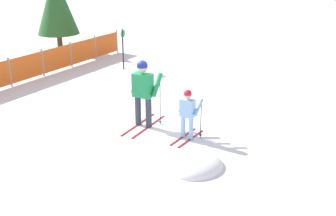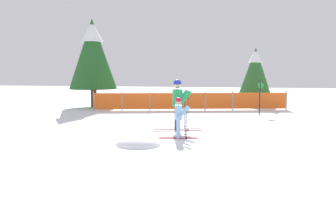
% 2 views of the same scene
% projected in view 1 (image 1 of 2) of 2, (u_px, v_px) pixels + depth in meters
% --- Properties ---
extents(ground_plane, '(60.00, 60.00, 0.00)m').
position_uv_depth(ground_plane, '(143.00, 123.00, 11.08)').
color(ground_plane, white).
extents(skier_adult, '(1.68, 0.88, 1.74)m').
position_uv_depth(skier_adult, '(143.00, 88.00, 10.54)').
color(skier_adult, maroon).
rests_on(skier_adult, ground_plane).
extents(skier_child, '(1.19, 0.58, 1.23)m').
position_uv_depth(skier_child, '(188.00, 110.00, 9.95)').
color(skier_child, maroon).
rests_on(skier_child, ground_plane).
extents(safety_fence, '(9.75, 2.18, 0.98)m').
position_uv_depth(safety_fence, '(27.00, 67.00, 14.36)').
color(safety_fence, gray).
rests_on(safety_fence, ground_plane).
extents(conifer_far, '(1.82, 1.82, 3.39)m').
position_uv_depth(conifer_far, '(56.00, 2.00, 18.26)').
color(conifer_far, '#4C3823').
rests_on(conifer_far, ground_plane).
extents(trail_marker, '(0.27, 0.11, 1.51)m').
position_uv_depth(trail_marker, '(123.00, 45.00, 15.61)').
color(trail_marker, black).
rests_on(trail_marker, ground_plane).
extents(snow_mound, '(1.24, 1.05, 0.50)m').
position_uv_depth(snow_mound, '(196.00, 167.00, 8.84)').
color(snow_mound, white).
rests_on(snow_mound, ground_plane).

